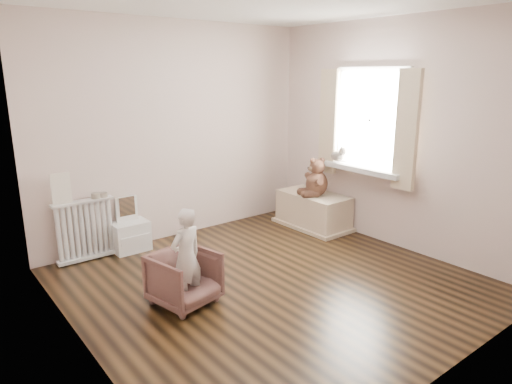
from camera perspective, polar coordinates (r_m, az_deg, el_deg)
floor at (r=4.57m, az=2.05°, el=-11.20°), size 3.60×3.60×0.01m
back_wall at (r=5.65m, az=-9.79°, el=7.43°), size 3.60×0.02×2.60m
front_wall at (r=3.05m, az=24.59°, el=0.20°), size 3.60×0.02×2.60m
left_wall at (r=3.32m, az=-22.24°, el=1.52°), size 0.02×3.60×2.60m
right_wall at (r=5.49m, az=16.79°, el=6.82°), size 0.02×3.60×2.60m
window at (r=5.62m, az=14.15°, el=8.71°), size 0.03×0.90×1.10m
window_sill at (r=5.64m, az=13.22°, el=2.81°), size 0.22×1.10×0.06m
curtain_left at (r=5.21m, az=18.33°, el=7.30°), size 0.06×0.26×1.30m
curtain_right at (r=5.91m, az=9.06°, el=8.66°), size 0.06×0.26×1.30m
radiator at (r=5.27m, az=-20.62°, el=-4.01°), size 0.64×0.12×0.68m
paper_doll at (r=5.10m, az=-23.19°, el=0.40°), size 0.20×0.02×0.33m
tin_a at (r=5.22m, az=-19.41°, el=-0.44°), size 0.09×0.09×0.06m
tin_b at (r=5.25m, az=-18.56°, el=-0.33°), size 0.09×0.09×0.05m
toy_vanity at (r=5.43m, az=-15.50°, el=-4.32°), size 0.40×0.29×0.63m
armchair at (r=4.14m, az=-8.94°, el=-10.62°), size 0.61×0.62×0.48m
child at (r=4.01m, az=-8.71°, el=-8.03°), size 0.36×0.27×0.88m
toy_bench at (r=6.12m, az=7.17°, el=-2.47°), size 0.50×0.95×0.45m
teddy_bear at (r=5.92m, az=7.62°, el=1.65°), size 0.48×0.44×0.49m
plush_cat at (r=5.86m, az=10.19°, el=4.70°), size 0.22×0.27×0.20m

